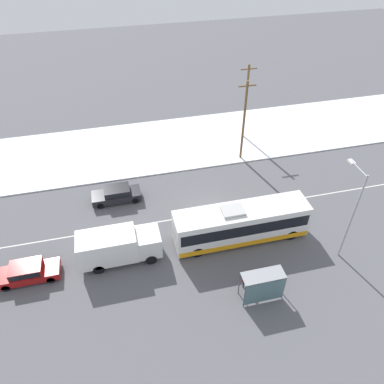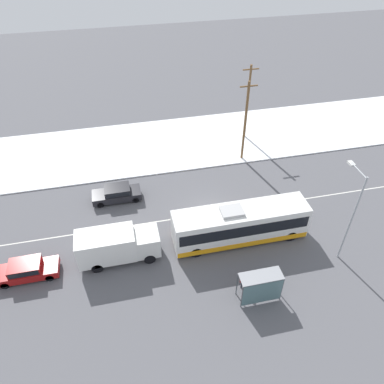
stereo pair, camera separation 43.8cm
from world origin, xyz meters
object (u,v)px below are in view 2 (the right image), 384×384
(sedan_car, at_px, (117,193))
(pedestrian_at_stop, at_px, (244,279))
(parked_car_near_truck, at_px, (27,269))
(streetlamp, at_px, (352,207))
(box_truck, at_px, (116,245))
(utility_pole_snowlot, at_px, (248,101))
(utility_pole_roadside, at_px, (245,121))
(city_bus, at_px, (240,224))
(bus_shelter, at_px, (261,285))

(sedan_car, xyz_separation_m, pedestrian_at_stop, (8.45, -12.25, 0.15))
(parked_car_near_truck, relative_size, streetlamp, 0.55)
(box_truck, bearing_deg, utility_pole_snowlot, 44.40)
(sedan_car, distance_m, parked_car_near_truck, 10.57)
(parked_car_near_truck, relative_size, utility_pole_roadside, 0.51)
(sedan_car, bearing_deg, city_bus, 142.80)
(pedestrian_at_stop, xyz_separation_m, utility_pole_snowlot, (7.09, 20.54, 3.60))
(box_truck, height_order, utility_pole_roadside, utility_pole_roadside)
(utility_pole_snowlot, bearing_deg, parked_car_near_truck, -145.13)
(bus_shelter, bearing_deg, utility_pole_roadside, 75.58)
(city_bus, height_order, parked_car_near_truck, city_bus)
(pedestrian_at_stop, bearing_deg, box_truck, 151.13)
(sedan_car, height_order, bus_shelter, bus_shelter)
(city_bus, xyz_separation_m, parked_car_near_truck, (-17.04, -0.24, -0.89))
(utility_pole_roadside, bearing_deg, parked_car_near_truck, -151.12)
(parked_car_near_truck, height_order, bus_shelter, bus_shelter)
(bus_shelter, bearing_deg, city_bus, 85.74)
(sedan_car, height_order, utility_pole_snowlot, utility_pole_snowlot)
(parked_car_near_truck, bearing_deg, streetlamp, -7.18)
(box_truck, bearing_deg, utility_pole_roadside, 38.61)
(pedestrian_at_stop, bearing_deg, streetlamp, 10.39)
(box_truck, relative_size, pedestrian_at_stop, 4.09)
(box_truck, height_order, parked_car_near_truck, box_truck)
(parked_car_near_truck, bearing_deg, bus_shelter, -19.58)
(parked_car_near_truck, height_order, utility_pole_snowlot, utility_pole_snowlot)
(sedan_car, bearing_deg, parked_car_near_truck, 46.21)
(bus_shelter, height_order, utility_pole_roadside, utility_pole_roadside)
(city_bus, relative_size, utility_pole_roadside, 1.26)
(streetlamp, bearing_deg, utility_pole_roadside, 102.26)
(city_bus, bearing_deg, streetlamp, -24.52)
(box_truck, relative_size, utility_pole_roadside, 0.72)
(city_bus, distance_m, parked_car_near_truck, 17.06)
(sedan_car, height_order, parked_car_near_truck, sedan_car)
(bus_shelter, height_order, streetlamp, streetlamp)
(city_bus, relative_size, bus_shelter, 3.67)
(box_truck, height_order, sedan_car, box_truck)
(pedestrian_at_stop, xyz_separation_m, utility_pole_roadside, (5.33, 16.25, 3.68))
(pedestrian_at_stop, height_order, utility_pole_snowlot, utility_pole_snowlot)
(box_truck, bearing_deg, sedan_car, 86.57)
(pedestrian_at_stop, height_order, bus_shelter, bus_shelter)
(utility_pole_roadside, bearing_deg, streetlamp, -77.74)
(parked_car_near_truck, bearing_deg, city_bus, 0.82)
(box_truck, relative_size, sedan_car, 1.41)
(box_truck, height_order, utility_pole_snowlot, utility_pole_snowlot)
(box_truck, bearing_deg, parked_car_near_truck, -177.69)
(box_truck, xyz_separation_m, utility_pole_snowlot, (15.98, 15.64, 2.99))
(streetlamp, xyz_separation_m, utility_pole_roadside, (-3.19, 14.69, -0.40))
(city_bus, distance_m, utility_pole_roadside, 12.44)
(bus_shelter, bearing_deg, sedan_car, 124.42)
(parked_car_near_truck, bearing_deg, utility_pole_roadside, 28.88)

